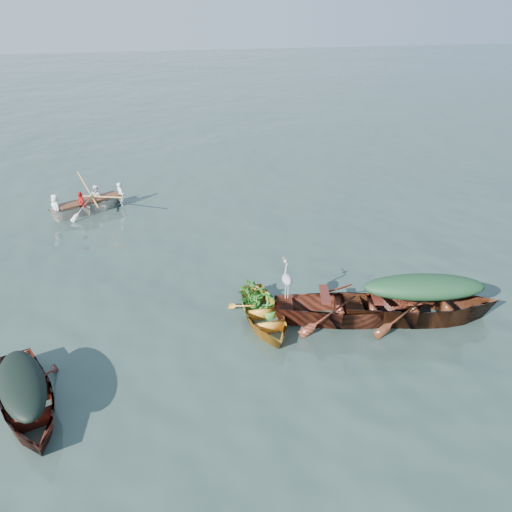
% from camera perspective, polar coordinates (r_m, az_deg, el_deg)
% --- Properties ---
extents(ground, '(140.00, 140.00, 0.00)m').
position_cam_1_polar(ground, '(10.95, 4.78, -9.82)').
color(ground, '#2C3E37').
rests_on(ground, ground).
extents(yellow_dinghy, '(1.44, 3.10, 0.82)m').
position_cam_1_polar(yellow_dinghy, '(11.53, 0.91, -7.57)').
color(yellow_dinghy, orange).
rests_on(yellow_dinghy, ground).
extents(dark_covered_boat, '(2.40, 3.95, 0.93)m').
position_cam_1_polar(dark_covered_boat, '(10.24, -24.47, -15.80)').
color(dark_covered_boat, '#471810').
rests_on(dark_covered_boat, ground).
extents(green_tarp_boat, '(5.17, 2.55, 1.20)m').
position_cam_1_polar(green_tarp_boat, '(12.22, 18.08, -6.88)').
color(green_tarp_boat, '#471E10').
rests_on(green_tarp_boat, ground).
extents(open_wooden_boat, '(4.92, 2.61, 1.12)m').
position_cam_1_polar(open_wooden_boat, '(11.79, 10.42, -7.22)').
color(open_wooden_boat, maroon).
rests_on(open_wooden_boat, ground).
extents(rowed_boat, '(3.90, 2.76, 0.88)m').
position_cam_1_polar(rowed_boat, '(18.38, -18.32, 4.85)').
color(rowed_boat, white).
rests_on(rowed_boat, ground).
extents(dark_tarp_cover, '(1.32, 2.17, 0.40)m').
position_cam_1_polar(dark_tarp_cover, '(9.83, -25.22, -12.93)').
color(dark_tarp_cover, black).
rests_on(dark_tarp_cover, dark_covered_boat).
extents(green_tarp_cover, '(2.85, 1.40, 0.52)m').
position_cam_1_polar(green_tarp_cover, '(11.78, 18.68, -3.42)').
color(green_tarp_cover, '#17391D').
rests_on(green_tarp_cover, green_tarp_boat).
extents(thwart_benches, '(2.50, 1.45, 0.04)m').
position_cam_1_polar(thwart_benches, '(11.47, 10.66, -4.84)').
color(thwart_benches, '#41150F').
rests_on(thwart_benches, open_wooden_boat).
extents(heron, '(0.30, 0.41, 0.92)m').
position_cam_1_polar(heron, '(11.24, 3.56, -3.35)').
color(heron, '#9A9CA3').
rests_on(heron, yellow_dinghy).
extents(dinghy_weeds, '(0.73, 0.93, 0.60)m').
position_cam_1_polar(dinghy_weeds, '(11.60, 0.29, -3.18)').
color(dinghy_weeds, '#1D641A').
rests_on(dinghy_weeds, yellow_dinghy).
extents(rowers, '(2.84, 2.13, 0.76)m').
position_cam_1_polar(rowers, '(18.10, -18.69, 7.24)').
color(rowers, silver).
rests_on(rowers, rowed_boat).
extents(oars, '(1.73, 2.59, 0.06)m').
position_cam_1_polar(oars, '(18.22, -18.53, 6.21)').
color(oars, olive).
rests_on(oars, rowed_boat).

